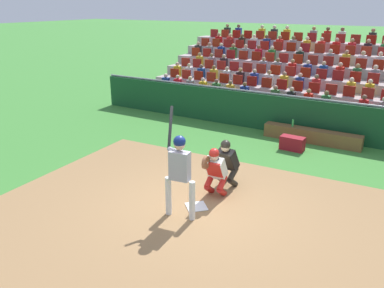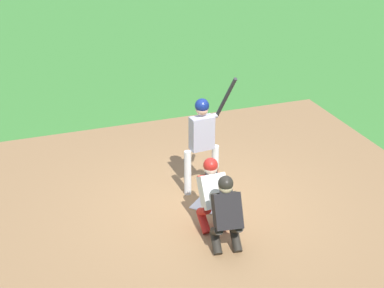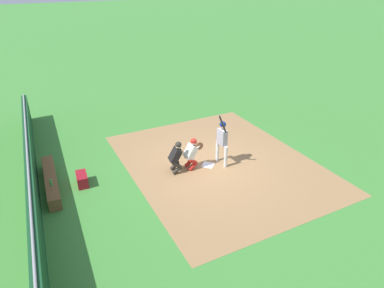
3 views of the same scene
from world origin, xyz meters
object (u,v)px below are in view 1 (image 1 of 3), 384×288
(batter_at_plate, at_px, (179,167))
(dugout_bench, at_px, (312,136))
(home_plate_umpire, at_px, (227,161))
(water_bottle_on_bench, at_px, (293,123))
(home_plate_marker, at_px, (196,207))
(equipment_duffel_bag, at_px, (292,143))
(catcher_crouching, at_px, (215,169))

(batter_at_plate, distance_m, dugout_bench, 6.39)
(home_plate_umpire, bearing_deg, water_bottle_on_bench, -93.29)
(home_plate_marker, height_order, equipment_duffel_bag, equipment_duffel_bag)
(batter_at_plate, distance_m, equipment_duffel_bag, 5.36)
(water_bottle_on_bench, bearing_deg, catcher_crouching, 87.18)
(dugout_bench, xyz_separation_m, equipment_duffel_bag, (0.32, 1.01, -0.01))
(dugout_bench, xyz_separation_m, water_bottle_on_bench, (0.65, -0.00, 0.34))
(batter_at_plate, bearing_deg, equipment_duffel_bag, -98.62)
(batter_at_plate, height_order, equipment_duffel_bag, batter_at_plate)
(water_bottle_on_bench, bearing_deg, dugout_bench, 180.00)
(home_plate_marker, bearing_deg, catcher_crouching, -99.12)
(catcher_crouching, bearing_deg, batter_at_plate, 79.99)
(water_bottle_on_bench, bearing_deg, home_plate_marker, 86.45)
(batter_at_plate, relative_size, home_plate_umpire, 1.82)
(catcher_crouching, height_order, dugout_bench, catcher_crouching)
(batter_at_plate, relative_size, equipment_duffel_bag, 3.15)
(batter_at_plate, distance_m, home_plate_umpire, 1.89)
(home_plate_marker, xyz_separation_m, equipment_duffel_bag, (-0.69, -4.69, 0.20))
(catcher_crouching, bearing_deg, home_plate_umpire, -89.65)
(equipment_duffel_bag, bearing_deg, home_plate_marker, 84.10)
(home_plate_marker, relative_size, catcher_crouching, 0.35)
(catcher_crouching, xyz_separation_m, equipment_duffel_bag, (-0.58, -4.04, -0.49))
(batter_at_plate, xyz_separation_m, catcher_crouching, (-0.21, -1.18, -0.44))
(home_plate_umpire, bearing_deg, dugout_bench, -101.62)
(dugout_bench, bearing_deg, catcher_crouching, 79.87)
(home_plate_marker, distance_m, batter_at_plate, 1.25)
(catcher_crouching, bearing_deg, water_bottle_on_bench, -92.82)
(dugout_bench, relative_size, water_bottle_on_bench, 13.07)
(home_plate_marker, bearing_deg, dugout_bench, -100.02)
(catcher_crouching, height_order, home_plate_umpire, home_plate_umpire)
(dugout_bench, bearing_deg, home_plate_umpire, 78.38)
(dugout_bench, height_order, water_bottle_on_bench, water_bottle_on_bench)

